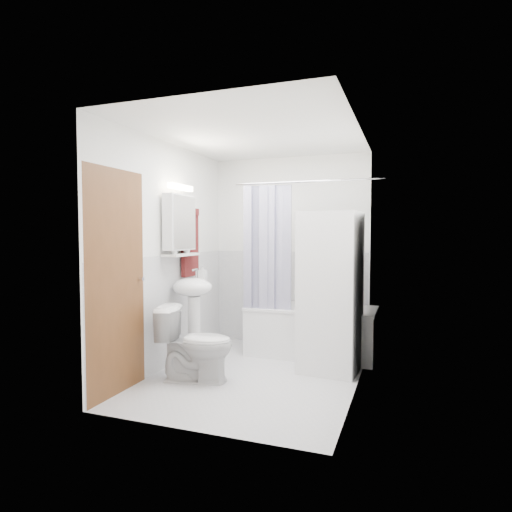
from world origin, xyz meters
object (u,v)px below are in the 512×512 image
(washer_dryer, at_px, (330,292))
(toilet, at_px, (196,344))
(sink, at_px, (193,301))
(bathtub, at_px, (311,328))

(washer_dryer, height_order, toilet, washer_dryer)
(toilet, bearing_deg, sink, 18.84)
(bathtub, height_order, washer_dryer, washer_dryer)
(bathtub, distance_m, toilet, 1.52)
(bathtub, distance_m, washer_dryer, 0.77)
(bathtub, xyz_separation_m, toilet, (-0.87, -1.25, 0.04))
(bathtub, relative_size, washer_dryer, 0.90)
(sink, bearing_deg, bathtub, 35.88)
(bathtub, xyz_separation_m, sink, (-1.13, -0.81, 0.39))
(washer_dryer, bearing_deg, bathtub, 126.37)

